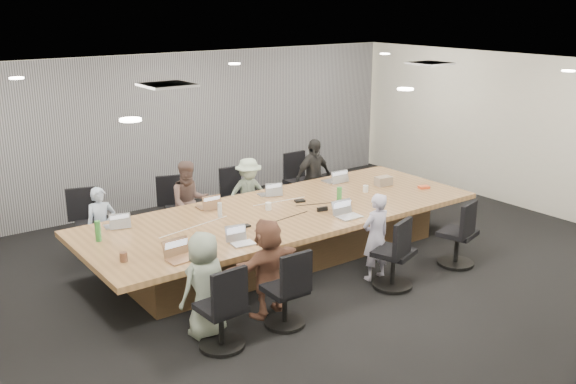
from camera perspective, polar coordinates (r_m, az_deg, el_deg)
floor at (r=9.32m, az=1.46°, el=-6.77°), size 10.00×8.00×0.00m
ceiling at (r=8.59m, az=1.60°, el=10.62°), size 10.00×8.00×0.00m
wall_back at (r=12.19m, az=-10.06°, el=5.53°), size 10.00×0.00×2.80m
wall_front at (r=6.34m, az=24.25°, el=-6.24°), size 10.00×0.00×2.80m
wall_right at (r=12.47m, az=20.15°, el=5.01°), size 0.00×8.00×2.80m
curtain at (r=12.11m, az=-9.89°, el=5.47°), size 9.80×0.04×2.80m
conference_table at (r=9.54m, az=-0.35°, el=-3.59°), size 6.00×2.20×0.74m
chair_0 at (r=9.99m, az=-16.88°, el=-3.20°), size 0.72×0.72×0.87m
chair_1 at (r=10.51m, az=-9.54°, el=-1.90°), size 0.67×0.67×0.79m
chair_2 at (r=11.02m, az=-4.47°, el=-1.00°), size 0.52×0.52×0.73m
chair_3 at (r=11.74m, az=1.19°, el=0.50°), size 0.60×0.60×0.87m
chair_4 at (r=7.20m, az=-5.98°, el=-10.74°), size 0.58×0.58×0.81m
chair_5 at (r=7.62m, az=-0.30°, el=-9.17°), size 0.53×0.53×0.77m
chair_6 at (r=8.68m, az=9.35°, el=-5.85°), size 0.71×0.71×0.83m
chair_7 at (r=9.59m, az=14.81°, el=-4.02°), size 0.68×0.68×0.82m
person_0 at (r=9.63m, az=-16.25°, el=-2.96°), size 0.47×0.35×1.16m
laptop_0 at (r=9.08m, az=-15.13°, el=-2.93°), size 0.31×0.23×0.02m
person_1 at (r=10.13m, az=-8.72°, el=-0.96°), size 0.75×0.64×1.34m
laptop_1 at (r=9.64m, az=-7.23°, el=-1.32°), size 0.30×0.21×0.02m
person_2 at (r=10.66m, az=-3.51°, el=-0.21°), size 0.87×0.60×1.23m
laptop_2 at (r=10.18m, az=-1.85°, el=-0.21°), size 0.32×0.25×0.02m
person_3 at (r=11.40m, az=2.26°, el=1.33°), size 0.84×0.42×1.38m
laptop_3 at (r=10.98m, az=4.04°, el=1.01°), size 0.35×0.25×0.02m
person_4 at (r=7.38m, az=-7.41°, el=-8.18°), size 0.67×0.49×1.25m
laptop_4 at (r=7.78m, az=-9.42°, el=-5.92°), size 0.36×0.26×0.02m
person_5 at (r=7.79m, az=-1.82°, el=-6.72°), size 1.19×0.54×1.24m
laptop_5 at (r=8.16m, az=-4.01°, el=-4.61°), size 0.31×0.23×0.02m
person_6 at (r=8.84m, az=7.81°, el=-3.96°), size 0.46×0.30×1.23m
laptop_6 at (r=9.17m, az=5.47°, el=-2.21°), size 0.35×0.24×0.02m
bottle_green_left at (r=8.56m, az=-16.53°, el=-3.35°), size 0.08×0.08×0.27m
bottle_green_right at (r=9.68m, az=4.58°, el=-0.36°), size 0.09×0.09×0.28m
bottle_clear at (r=9.17m, az=-6.08°, el=-1.59°), size 0.07×0.07×0.21m
cup_white_far at (r=9.45m, az=-1.76°, el=-1.27°), size 0.11×0.11×0.11m
cup_white_near at (r=10.40m, az=6.91°, el=0.29°), size 0.11×0.11×0.11m
mug_brown at (r=7.86m, az=-14.41°, el=-5.61°), size 0.11×0.11×0.11m
mic_left at (r=8.77m, az=-3.83°, el=-3.04°), size 0.14×0.10×0.03m
mic_right at (r=9.83m, az=1.05°, el=-0.79°), size 0.17×0.14×0.03m
stapler at (r=9.41m, az=3.08°, el=-1.52°), size 0.17×0.07×0.06m
canvas_bag at (r=10.81m, az=8.48°, el=0.98°), size 0.29×0.19×0.15m
snack_packet at (r=10.77m, az=11.99°, el=0.43°), size 0.20×0.16×0.04m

